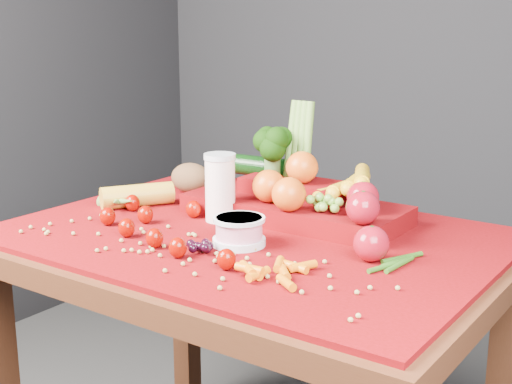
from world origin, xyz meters
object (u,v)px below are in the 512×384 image
Objects in this scene: table at (251,278)px; milk_glass at (220,185)px; yogurt_bowl at (239,230)px; produce_mound at (301,195)px.

table is 6.96× the size of milk_glass.
yogurt_bowl is (0.14, -0.12, -0.05)m from milk_glass.
produce_mound reaches higher than yogurt_bowl.
milk_glass reaches higher than yogurt_bowl.
produce_mound is (0.15, 0.12, -0.03)m from milk_glass.
table is 1.88× the size of produce_mound.
produce_mound reaches higher than milk_glass.
milk_glass is 0.19m from produce_mound.
milk_glass is 0.20m from yogurt_bowl.
table is 9.92× the size of yogurt_bowl.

